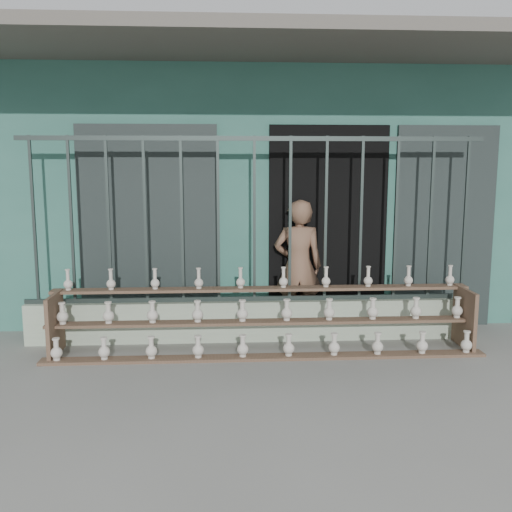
{
  "coord_description": "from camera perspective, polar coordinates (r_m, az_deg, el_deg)",
  "views": [
    {
      "loc": [
        -0.35,
        -4.87,
        1.93
      ],
      "look_at": [
        0.0,
        1.0,
        1.0
      ],
      "focal_mm": 40.0,
      "sensor_mm": 36.0,
      "label": 1
    }
  ],
  "objects": [
    {
      "name": "ground",
      "position": [
        5.25,
        0.67,
        -12.58
      ],
      "size": [
        60.0,
        60.0,
        0.0
      ],
      "primitive_type": "plane",
      "color": "slate"
    },
    {
      "name": "workshop_building",
      "position": [
        9.11,
        -1.19,
        7.03
      ],
      "size": [
        7.4,
        6.6,
        3.21
      ],
      "color": "#316759",
      "rests_on": "ground"
    },
    {
      "name": "parapet_wall",
      "position": [
        6.41,
        -0.16,
        -6.44
      ],
      "size": [
        5.0,
        0.2,
        0.45
      ],
      "primitive_type": "cube",
      "color": "#A6B79D",
      "rests_on": "ground"
    },
    {
      "name": "security_fence",
      "position": [
        6.21,
        -0.17,
        3.61
      ],
      "size": [
        5.0,
        0.04,
        1.8
      ],
      "color": "#283330",
      "rests_on": "parapet_wall"
    },
    {
      "name": "shelf_rack",
      "position": [
        5.98,
        0.83,
        -6.26
      ],
      "size": [
        4.5,
        0.68,
        0.85
      ],
      "color": "brown",
      "rests_on": "ground"
    },
    {
      "name": "elderly_woman",
      "position": [
        6.65,
        4.25,
        -1.04
      ],
      "size": [
        0.57,
        0.38,
        1.55
      ],
      "primitive_type": "imported",
      "rotation": [
        0.0,
        0.0,
        3.14
      ],
      "color": "brown",
      "rests_on": "ground"
    }
  ]
}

